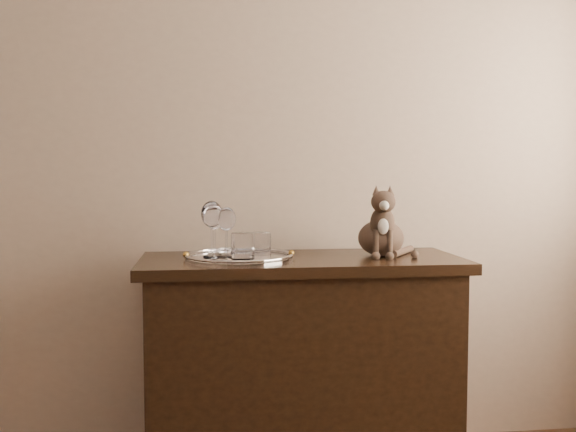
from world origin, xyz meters
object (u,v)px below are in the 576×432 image
wine_glass_a (215,231)px  tumbler_c (261,244)px  wine_glass_c (212,229)px  wine_glass_d (227,232)px  tumbler_b (243,246)px  sideboard (301,368)px  tray (239,258)px  wine_glass_b (226,232)px  cat (381,220)px

wine_glass_a → tumbler_c: wine_glass_a is taller
wine_glass_a → wine_glass_c: size_ratio=0.88×
wine_glass_d → tumbler_b: wine_glass_d is taller
sideboard → tray: 0.49m
tray → tumbler_c: size_ratio=4.67×
wine_glass_c → tumbler_b: size_ratio=2.19×
tray → wine_glass_b: wine_glass_b is taller
wine_glass_c → tumbler_c: 0.20m
tray → wine_glass_a: bearing=146.0°
wine_glass_b → cat: cat is taller
wine_glass_c → wine_glass_d: bearing=-9.6°
wine_glass_d → tumbler_c: wine_glass_d is taller
sideboard → wine_glass_b: (-0.28, 0.07, 0.52)m
tumbler_c → wine_glass_c: bearing=-171.2°
tray → tumbler_c: 0.10m
wine_glass_a → tumbler_b: (0.10, -0.14, -0.04)m
wine_glass_a → wine_glass_b: size_ratio=1.06×
wine_glass_c → tumbler_c: size_ratio=2.43×
wine_glass_c → cat: cat is taller
wine_glass_d → cat: bearing=2.6°
cat → wine_glass_c: bearing=-167.1°
wine_glass_a → tumbler_b: size_ratio=1.93×
wine_glass_a → tumbler_c: 0.18m
tumbler_b → cat: size_ratio=0.35×
wine_glass_d → tumbler_b: bearing=-53.1°
wine_glass_a → cat: (0.64, -0.04, 0.04)m
cat → tumbler_b: bearing=-158.1°
tumbler_b → cat: cat is taller
sideboard → tumbler_b: bearing=-160.8°
wine_glass_d → cat: (0.59, 0.03, 0.04)m
tray → tumbler_b: 0.09m
wine_glass_d → wine_glass_a: bearing=124.4°
wine_glass_b → sideboard: bearing=-13.1°
tumbler_b → cat: bearing=10.6°
tumbler_b → cat: (0.54, 0.10, 0.08)m
cat → tray: bearing=-166.2°
cat → wine_glass_b: bearing=-172.8°
sideboard → tumbler_c: 0.50m
wine_glass_a → wine_glass_b: wine_glass_a is taller
wine_glass_b → wine_glass_c: 0.08m
tray → tumbler_c: (0.08, 0.03, 0.05)m
wine_glass_a → tumbler_c: (0.17, -0.03, -0.05)m
wine_glass_a → wine_glass_d: 0.08m
sideboard → tumbler_b: 0.54m
tray → wine_glass_c: (-0.10, 0.01, 0.11)m
tumbler_b → sideboard: bearing=19.2°
sideboard → wine_glass_a: bearing=169.6°
sideboard → wine_glass_c: 0.63m
wine_glass_b → tumbler_b: (0.06, -0.14, -0.04)m
wine_glass_a → cat: bearing=-3.3°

